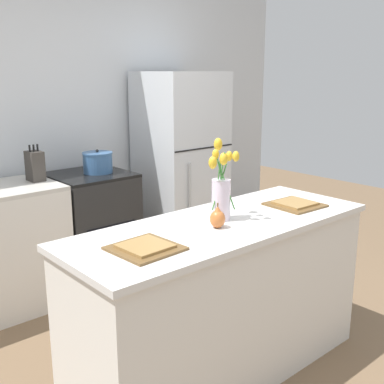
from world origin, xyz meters
name	(u,v)px	position (x,y,z in m)	size (l,w,h in m)	color
ground_plane	(220,370)	(0.00, 0.00, 0.00)	(10.00, 10.00, 0.00)	brown
back_wall	(51,115)	(0.00, 2.00, 1.35)	(5.20, 0.08, 2.70)	silver
kitchen_island	(221,299)	(0.00, 0.00, 0.46)	(1.80, 0.66, 0.91)	silver
stove_range	(92,228)	(0.10, 1.60, 0.46)	(0.60, 0.61, 0.91)	black
refrigerator	(181,166)	(1.05, 1.60, 0.85)	(0.68, 0.67, 1.70)	silver
flower_vase	(221,190)	(0.02, 0.04, 1.08)	(0.16, 0.18, 0.44)	silver
pear_figurine	(218,218)	(-0.09, -0.05, 0.96)	(0.08, 0.08, 0.13)	#C66B33
plate_setting_left	(145,248)	(-0.56, -0.06, 0.92)	(0.30, 0.30, 0.02)	brown
plate_setting_right	(295,204)	(0.56, -0.06, 0.92)	(0.30, 0.30, 0.02)	brown
cooking_pot	(98,162)	(0.17, 1.58, 0.99)	(0.24, 0.24, 0.19)	#386093
knife_block	(35,166)	(-0.33, 1.63, 1.02)	(0.10, 0.14, 0.27)	#3D3833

